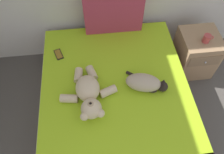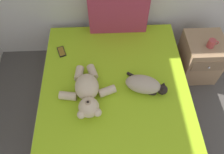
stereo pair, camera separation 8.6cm
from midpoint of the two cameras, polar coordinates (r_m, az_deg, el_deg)
name	(u,v)px [view 1 (the left image)]	position (r m, az deg, el deg)	size (l,w,h in m)	color
bed	(116,105)	(2.40, -0.07, -7.16)	(1.52, 1.95, 0.51)	#9E7A56
patterned_cushion	(113,10)	(2.56, -0.63, 16.62)	(0.66, 0.13, 0.55)	#A5334C
cat	(145,83)	(2.17, 7.33, -1.53)	(0.42, 0.33, 0.15)	tan
teddy_bear	(89,94)	(2.09, -7.11, -4.41)	(0.55, 0.62, 0.20)	beige
cell_phone	(59,54)	(2.54, -14.37, 5.59)	(0.11, 0.16, 0.01)	black
nightstand	(195,53)	(2.95, 19.62, 5.72)	(0.44, 0.48, 0.55)	#9E7A56
mug	(207,38)	(2.70, 22.12, 9.06)	(0.12, 0.08, 0.09)	#B23F3F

